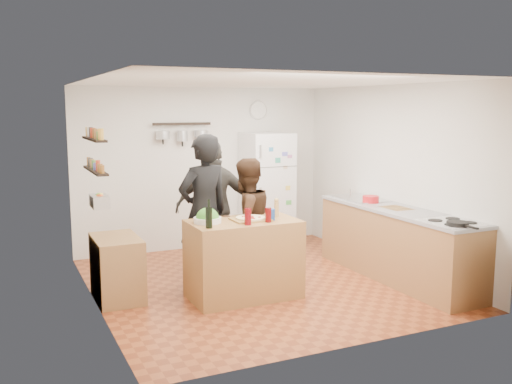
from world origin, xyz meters
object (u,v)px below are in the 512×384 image
pepper_mill (276,209)px  wine_bottle (209,218)px  person_left (204,212)px  person_center (246,222)px  skillet (458,224)px  salad_bowl (207,220)px  red_bowl (371,199)px  prep_island (244,259)px  side_table (117,268)px  salt_canister (271,215)px  person_back (215,207)px  fridge (267,190)px  counter_run (397,244)px  wall_clock (258,110)px

pepper_mill → wine_bottle: bearing=-164.1°
person_left → person_center: person_left is taller
person_center → skillet: (1.77, -1.71, 0.15)m
salad_bowl → red_bowl: (2.46, 0.31, 0.02)m
prep_island → side_table: 1.46m
person_left → side_table: person_left is taller
person_left → red_bowl: bearing=162.2°
prep_island → salt_canister: salt_canister is taller
salt_canister → person_left: 0.88m
salad_bowl → skillet: size_ratio=1.32×
person_back → skillet: 3.08m
salad_bowl → fridge: size_ratio=0.17×
pepper_mill → side_table: bearing=164.7°
person_center → person_back: (-0.14, 0.70, 0.09)m
counter_run → fridge: 2.46m
salt_canister → person_center: (-0.09, 0.54, -0.18)m
wine_bottle → red_bowl: bearing=12.9°
salt_canister → counter_run: bearing=-1.1°
skillet → fridge: fridge is taller
fridge → wall_clock: wall_clock is taller
prep_island → person_back: 1.21m
skillet → salt_canister: bearing=145.3°
pepper_mill → salt_canister: size_ratio=1.35×
salt_canister → person_back: size_ratio=0.07×
salad_bowl → wine_bottle: wine_bottle is taller
prep_island → wall_clock: bearing=61.6°
prep_island → wall_clock: size_ratio=4.17×
person_back → salad_bowl: bearing=79.7°
skillet → side_table: bearing=151.3°
person_left → skillet: person_left is taller
pepper_mill → counter_run: (1.64, -0.20, -0.55)m
pepper_mill → red_bowl: pepper_mill is taller
counter_run → red_bowl: (-0.05, 0.52, 0.52)m
pepper_mill → person_center: (-0.24, 0.37, -0.21)m
person_back → counter_run: (2.02, -1.28, -0.43)m
salt_canister → fridge: 2.49m
person_left → counter_run: (2.38, -0.69, -0.49)m
prep_island → wine_bottle: wine_bottle is taller
wine_bottle → salad_bowl: bearing=73.5°
red_bowl → salad_bowl: bearing=-172.7°
wine_bottle → salt_canister: bearing=7.1°
wine_bottle → person_center: 0.99m
skillet → wall_clock: (-0.65, 3.76, 1.21)m
red_bowl → salt_canister: bearing=-164.5°
person_back → red_bowl: person_back is taller
salad_bowl → pepper_mill: bearing=0.0°
person_left → counter_run: 2.53m
pepper_mill → side_table: size_ratio=0.22×
person_left → fridge: 2.29m
person_center → side_table: person_center is taller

